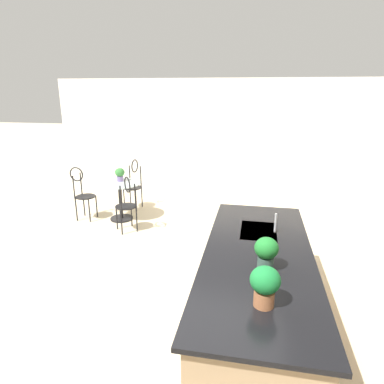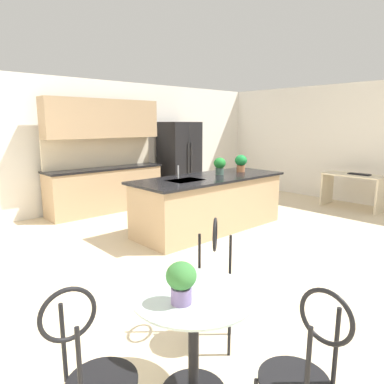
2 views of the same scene
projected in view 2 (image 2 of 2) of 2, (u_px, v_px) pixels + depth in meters
ground_plane at (235, 245)px, 5.30m from camera, size 40.00×40.00×0.00m
wall_back at (110, 145)px, 7.70m from camera, size 9.00×0.12×2.70m
wall_right at (362, 144)px, 7.84m from camera, size 0.12×7.80×2.70m
kitchen_island at (210, 203)px, 6.02m from camera, size 2.80×1.06×0.92m
back_counter_run at (106, 188)px, 7.27m from camera, size 2.44×0.64×1.52m
upper_cabinet_run at (103, 119)px, 6.98m from camera, size 2.40×0.36×0.76m
refrigerator at (179, 161)px, 8.43m from camera, size 0.84×0.75×1.84m
bistro_table at (194, 335)px, 2.29m from camera, size 0.80×0.80×0.74m
chair_near_window at (305, 367)px, 1.81m from camera, size 0.39×0.49×1.04m
chair_by_island at (90, 367)px, 1.81m from camera, size 0.50×0.42×1.04m
chair_toward_desk at (214, 276)px, 2.88m from camera, size 0.54×0.54×1.04m
sink_faucet at (178, 172)px, 5.68m from camera, size 0.02×0.02×0.22m
writing_desk at (353, 185)px, 7.50m from camera, size 0.60×1.20×0.74m
keyboard at (359, 174)px, 7.39m from camera, size 0.16×0.44×0.03m
potted_plant_on_table at (181, 280)px, 2.09m from camera, size 0.19×0.19×0.26m
potted_plant_counter_far at (241, 162)px, 6.49m from camera, size 0.22×0.22×0.32m
potted_plant_counter_near at (220, 165)px, 6.14m from camera, size 0.21×0.21×0.30m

